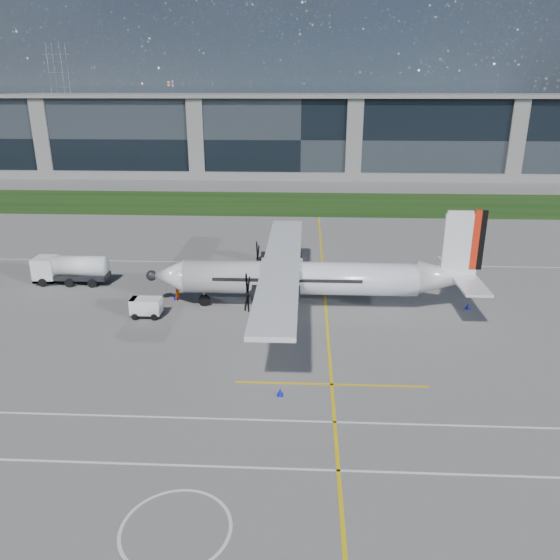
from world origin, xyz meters
name	(u,v)px	position (x,y,z in m)	size (l,w,h in m)	color
ground	(297,215)	(0.00, 40.00, 0.00)	(400.00, 400.00, 0.00)	#625F5C
grass_strip	(298,204)	(0.00, 48.00, 0.02)	(400.00, 18.00, 0.04)	#14360E
terminal_building	(301,135)	(0.00, 80.00, 7.50)	(120.00, 20.00, 15.00)	black
tree_line	(304,133)	(0.00, 140.00, 3.00)	(400.00, 6.00, 6.00)	black
pylon_west	(61,92)	(-80.00, 150.00, 15.00)	(9.00, 4.60, 30.00)	gray
yellow_taxiway_centerline	(325,292)	(3.00, 10.00, 0.01)	(0.20, 70.00, 0.01)	yellow
white_lane_line	(276,468)	(0.00, -14.00, 0.01)	(90.00, 0.15, 0.01)	white
turboprop_aircraft	(312,260)	(1.80, 6.31, 4.19)	(26.96, 27.96, 8.39)	white
fuel_tanker_truck	(66,270)	(-20.93, 11.10, 1.33)	(7.07, 2.30, 2.65)	silver
baggage_tug	(146,308)	(-11.36, 3.81, 0.77)	(2.55, 1.53, 1.53)	white
ground_crew_person	(177,290)	(-9.66, 7.34, 0.92)	(0.75, 0.54, 1.85)	#F25907
safety_cone_nose_stbd	(176,297)	(-9.90, 7.52, 0.25)	(0.36, 0.36, 0.50)	#0B11BB
safety_cone_stbdwing	(283,253)	(-1.21, 21.01, 0.25)	(0.36, 0.36, 0.50)	#0B11BB
safety_cone_fwd	(148,301)	(-11.98, 6.51, 0.25)	(0.36, 0.36, 0.50)	#0B11BB
safety_cone_portwing	(280,392)	(-0.14, -7.41, 0.25)	(0.36, 0.36, 0.50)	#0B11BB
safety_cone_tail	(468,306)	(14.72, 6.63, 0.25)	(0.36, 0.36, 0.50)	#0B11BB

